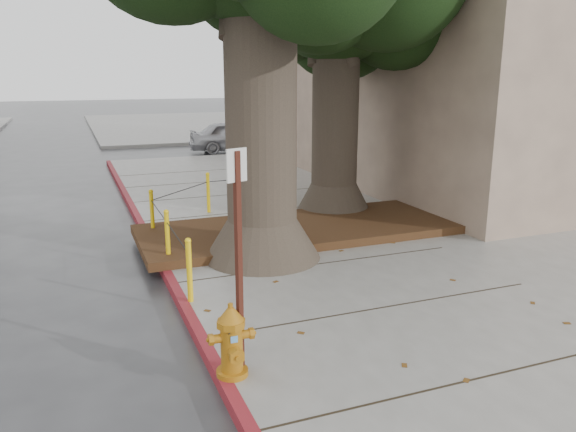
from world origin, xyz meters
The scene contains 13 objects.
ground centered at (0.00, 0.00, 0.00)m, with size 140.00×140.00×0.00m, color #28282B.
sidewalk_main centered at (6.00, 2.50, 0.07)m, with size 16.00×26.00×0.15m, color slate.
sidewalk_far centered at (6.00, 30.00, 0.07)m, with size 16.00×20.00×0.15m, color slate.
curb_red centered at (-2.00, 2.50, 0.07)m, with size 0.14×26.00×0.16m, color maroon.
planter_bed centered at (0.90, 3.90, 0.23)m, with size 6.40×2.60×0.16m, color black.
building_corner centered at (10.00, 8.50, 5.00)m, with size 12.00×13.00×10.00m, color tan.
building_side_white centered at (16.00, 26.00, 4.50)m, with size 10.00×10.00×9.00m, color silver.
building_side_grey centered at (22.00, 32.00, 6.00)m, with size 12.00×14.00×12.00m, color slate.
bollard_ring centered at (-0.87, 4.38, 0.66)m, with size 3.79×5.39×0.95m.
fire_hydrant centered at (-1.90, -0.97, 0.55)m, with size 0.43×0.38×0.83m.
signpost centered at (-1.79, -0.92, 1.53)m, with size 0.23×0.10×2.44m.
car_silver centered at (3.40, 17.11, 0.67)m, with size 1.58×3.94×1.34m, color #ACACB1.
car_red centered at (11.90, 18.17, 0.58)m, with size 1.22×3.50×1.15m, color #9B210E.
Camera 1 is at (-3.33, -6.26, 3.31)m, focal length 35.00 mm.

